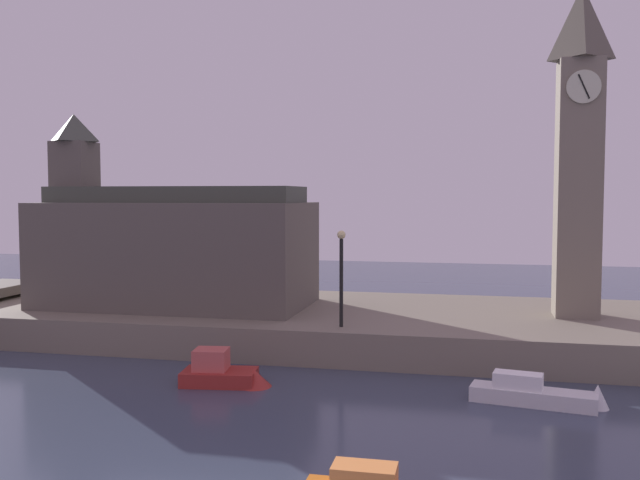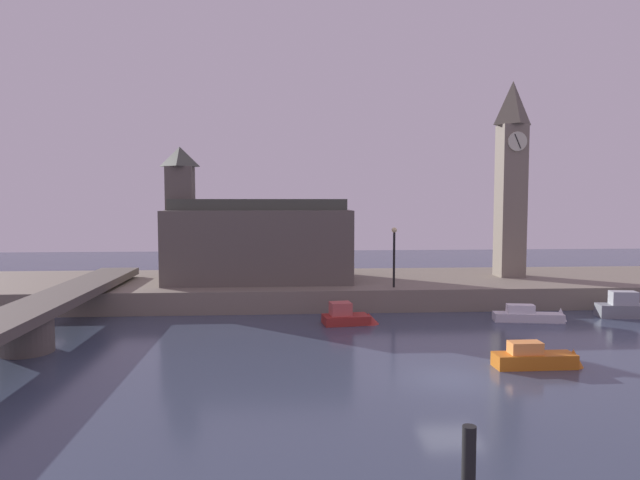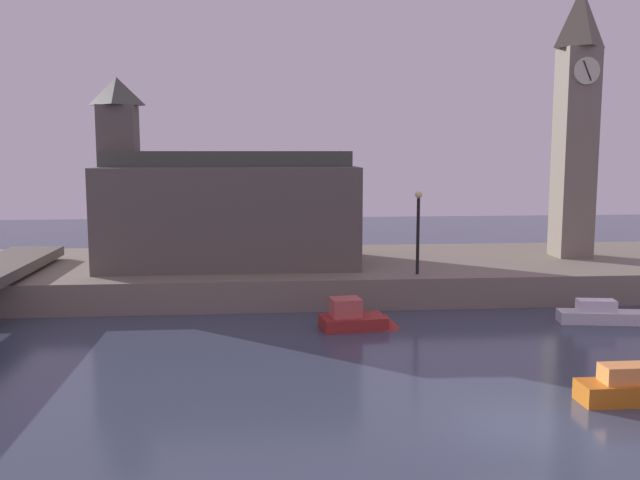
% 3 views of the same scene
% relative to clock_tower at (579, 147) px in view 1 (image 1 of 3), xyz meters
% --- Properties ---
extents(far_embankment, '(70.00, 12.00, 1.50)m').
position_rel_clock_tower_xyz_m(far_embankment, '(-10.67, -0.24, -8.51)').
color(far_embankment, slate).
rests_on(far_embankment, ground).
extents(clock_tower, '(2.10, 2.16, 14.97)m').
position_rel_clock_tower_xyz_m(clock_tower, '(0.00, 0.00, 0.00)').
color(clock_tower, slate).
rests_on(clock_tower, far_embankment).
extents(parliament_hall, '(13.35, 6.76, 9.78)m').
position_rel_clock_tower_xyz_m(parliament_hall, '(-19.68, -0.85, -4.77)').
color(parliament_hall, '#5B544C').
rests_on(parliament_hall, far_embankment).
extents(streetlamp, '(0.36, 0.36, 4.09)m').
position_rel_clock_tower_xyz_m(streetlamp, '(-10.04, -4.90, -5.22)').
color(streetlamp, black).
rests_on(streetlamp, far_embankment).
extents(boat_dinghy_red, '(3.60, 1.89, 1.37)m').
position_rel_clock_tower_xyz_m(boat_dinghy_red, '(-13.50, -9.34, -8.83)').
color(boat_dinghy_red, maroon).
rests_on(boat_dinghy_red, ground).
extents(boat_ferry_white, '(4.73, 1.75, 1.28)m').
position_rel_clock_tower_xyz_m(boat_ferry_white, '(-2.16, -9.39, -8.90)').
color(boat_ferry_white, silver).
rests_on(boat_ferry_white, ground).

